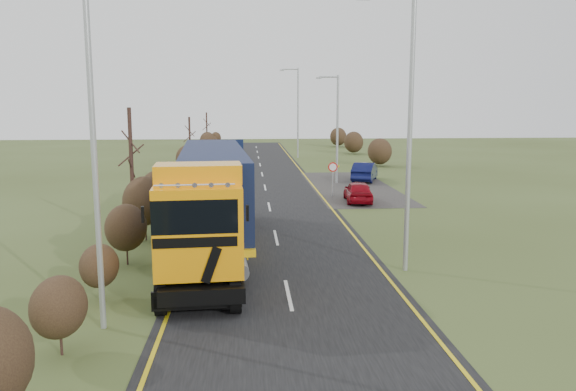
% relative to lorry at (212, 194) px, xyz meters
% --- Properties ---
extents(ground, '(160.00, 160.00, 0.00)m').
position_rel_lorry_xyz_m(ground, '(2.80, -1.73, -2.49)').
color(ground, '#3D491F').
rests_on(ground, ground).
extents(road, '(8.00, 120.00, 0.02)m').
position_rel_lorry_xyz_m(road, '(2.80, 8.27, -2.48)').
color(road, black).
rests_on(road, ground).
extents(layby, '(6.00, 18.00, 0.02)m').
position_rel_lorry_xyz_m(layby, '(9.30, 18.27, -2.48)').
color(layby, '#292724').
rests_on(layby, ground).
extents(lane_markings, '(7.52, 116.00, 0.01)m').
position_rel_lorry_xyz_m(lane_markings, '(2.80, 7.97, -2.46)').
color(lane_markings, gold).
rests_on(lane_markings, road).
extents(hedgerow, '(2.24, 102.04, 6.05)m').
position_rel_lorry_xyz_m(hedgerow, '(-3.20, 6.17, -0.87)').
color(hedgerow, black).
rests_on(hedgerow, ground).
extents(lorry, '(3.52, 15.91, 4.39)m').
position_rel_lorry_xyz_m(lorry, '(0.00, 0.00, 0.00)').
color(lorry, black).
rests_on(lorry, ground).
extents(car_red_hatchback, '(1.93, 4.12, 1.36)m').
position_rel_lorry_xyz_m(car_red_hatchback, '(8.52, 11.56, -1.81)').
color(car_red_hatchback, maroon).
rests_on(car_red_hatchback, ground).
extents(car_blue_sedan, '(3.06, 4.90, 1.53)m').
position_rel_lorry_xyz_m(car_blue_sedan, '(11.01, 21.38, -1.73)').
color(car_blue_sedan, '#0A0E3B').
rests_on(car_blue_sedan, ground).
extents(streetlight_near, '(2.15, 0.20, 10.14)m').
position_rel_lorry_xyz_m(streetlight_near, '(7.26, -3.22, 3.13)').
color(streetlight_near, '#A3A7A9').
rests_on(streetlight_near, ground).
extents(streetlight_mid, '(1.79, 0.18, 8.40)m').
position_rel_lorry_xyz_m(streetlight_mid, '(8.44, 20.30, 2.12)').
color(streetlight_mid, '#A3A7A9').
rests_on(streetlight_mid, ground).
extents(streetlight_far, '(2.18, 0.21, 10.30)m').
position_rel_lorry_xyz_m(streetlight_far, '(7.25, 42.00, 3.22)').
color(streetlight_far, '#A3A7A9').
rests_on(streetlight_far, ground).
extents(left_pole, '(0.16, 0.16, 11.12)m').
position_rel_lorry_xyz_m(left_pole, '(-2.56, -8.05, 3.07)').
color(left_pole, '#A3A7A9').
rests_on(left_pole, ground).
extents(speed_sign, '(0.64, 0.10, 2.33)m').
position_rel_lorry_xyz_m(speed_sign, '(7.24, 13.95, -0.86)').
color(speed_sign, '#A3A7A9').
rests_on(speed_sign, ground).
extents(warning_board, '(0.62, 0.11, 1.62)m').
position_rel_lorry_xyz_m(warning_board, '(8.54, 20.88, -1.54)').
color(warning_board, '#A3A7A9').
rests_on(warning_board, ground).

